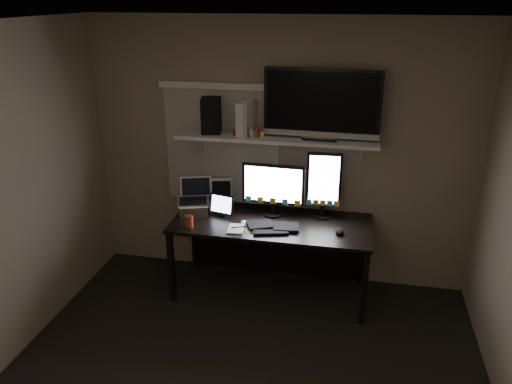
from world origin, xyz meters
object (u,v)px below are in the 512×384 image
(desk, at_px, (273,233))
(laptop, at_px, (193,198))
(speaker, at_px, (211,115))
(monitor_portrait, at_px, (324,185))
(mouse, at_px, (340,231))
(tablet, at_px, (222,205))
(tv, at_px, (322,105))
(keyboard, at_px, (273,226))
(cup, at_px, (189,221))
(monitor_landscape, at_px, (273,190))
(game_console, at_px, (246,118))

(desk, relative_size, laptop, 5.40)
(laptop, relative_size, speaker, 1.06)
(monitor_portrait, xyz_separation_m, mouse, (0.18, -0.32, -0.29))
(monitor_portrait, distance_m, tablet, 0.95)
(desk, bearing_deg, tv, 11.42)
(keyboard, distance_m, tablet, 0.54)
(tablet, relative_size, cup, 2.25)
(keyboard, relative_size, tv, 0.47)
(monitor_landscape, bearing_deg, cup, -147.47)
(laptop, height_order, game_console, game_console)
(mouse, distance_m, speaker, 1.54)
(desk, relative_size, monitor_landscape, 3.11)
(monitor_landscape, height_order, laptop, monitor_landscape)
(tv, xyz_separation_m, game_console, (-0.66, 0.01, -0.15))
(mouse, distance_m, tablet, 1.11)
(monitor_landscape, xyz_separation_m, laptop, (-0.73, -0.14, -0.09))
(monitor_portrait, distance_m, tv, 0.74)
(tv, bearing_deg, keyboard, -136.58)
(laptop, distance_m, tv, 1.45)
(keyboard, height_order, cup, cup)
(monitor_portrait, distance_m, game_console, 0.92)
(game_console, bearing_deg, monitor_landscape, 4.63)
(tablet, xyz_separation_m, tv, (0.86, 0.16, 0.94))
(tv, bearing_deg, speaker, -179.02)
(desk, relative_size, tablet, 7.42)
(monitor_portrait, xyz_separation_m, cup, (-1.14, -0.46, -0.26))
(laptop, distance_m, speaker, 0.78)
(monitor_portrait, relative_size, keyboard, 1.34)
(keyboard, xyz_separation_m, game_console, (-0.31, 0.33, 0.89))
(mouse, bearing_deg, monitor_portrait, 114.46)
(tablet, bearing_deg, mouse, 5.54)
(monitor_portrait, relative_size, mouse, 5.65)
(cup, bearing_deg, game_console, 47.29)
(desk, xyz_separation_m, tablet, (-0.48, -0.08, 0.28))
(speaker, bearing_deg, monitor_landscape, -17.18)
(monitor_landscape, distance_m, laptop, 0.75)
(keyboard, bearing_deg, tv, 27.18)
(mouse, height_order, laptop, laptop)
(tv, distance_m, speaker, 1.00)
(desk, bearing_deg, cup, -152.24)
(mouse, xyz_separation_m, laptop, (-1.36, 0.12, 0.15))
(keyboard, bearing_deg, speaker, 138.30)
(tv, relative_size, speaker, 3.19)
(desk, relative_size, mouse, 16.13)
(keyboard, relative_size, laptop, 1.41)
(tablet, distance_m, laptop, 0.27)
(tv, bearing_deg, game_console, -179.29)
(mouse, bearing_deg, cup, -178.53)
(tablet, relative_size, game_console, 0.81)
(desk, height_order, laptop, laptop)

